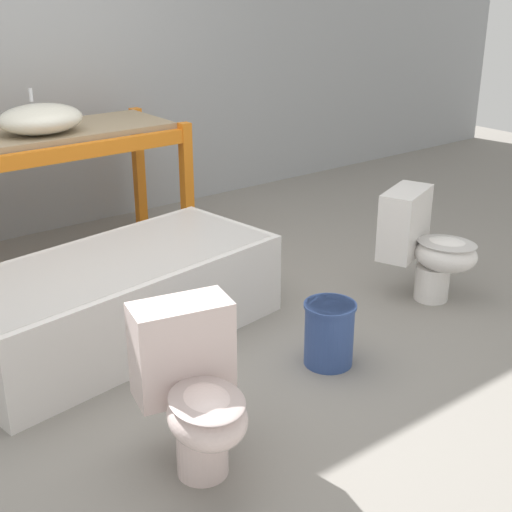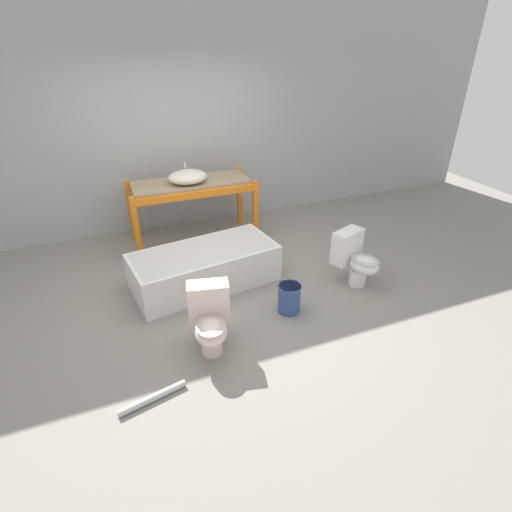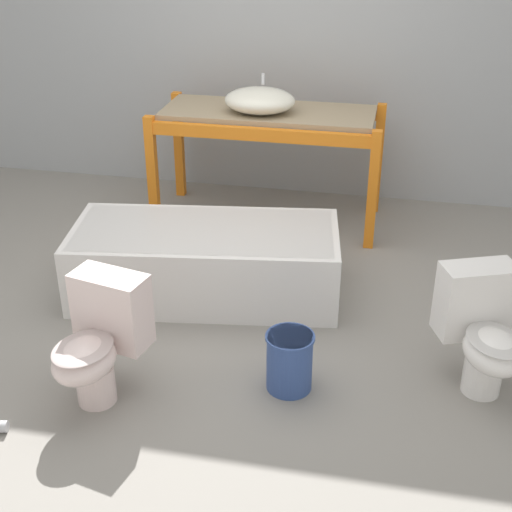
# 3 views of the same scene
# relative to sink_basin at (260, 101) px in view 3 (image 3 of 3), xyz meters

# --- Properties ---
(ground_plane) EXTENTS (12.00, 12.00, 0.00)m
(ground_plane) POSITION_rel_sink_basin_xyz_m (-0.00, -1.32, -0.97)
(ground_plane) COLOR gray
(shelving_rack) EXTENTS (1.71, 0.74, 0.88)m
(shelving_rack) POSITION_rel_sink_basin_xyz_m (0.05, 0.08, -0.23)
(shelving_rack) COLOR orange
(shelving_rack) RESTS_ON ground_plane
(sink_basin) EXTENTS (0.52, 0.42, 0.26)m
(sink_basin) POSITION_rel_sink_basin_xyz_m (0.00, 0.00, 0.00)
(sink_basin) COLOR silver
(sink_basin) RESTS_ON shelving_rack
(bathtub_main) EXTENTS (1.77, 0.99, 0.45)m
(bathtub_main) POSITION_rel_sink_basin_xyz_m (-0.13, -1.14, -0.71)
(bathtub_main) COLOR white
(bathtub_main) RESTS_ON ground_plane
(toilet_near) EXTENTS (0.45, 0.60, 0.64)m
(toilet_near) POSITION_rel_sink_basin_xyz_m (-0.38, -2.24, -0.63)
(toilet_near) COLOR silver
(toilet_near) RESTS_ON ground_plane
(toilet_far) EXTENTS (0.51, 0.62, 0.64)m
(toilet_far) POSITION_rel_sink_basin_xyz_m (1.53, -1.76, -0.63)
(toilet_far) COLOR white
(toilet_far) RESTS_ON ground_plane
(bucket_white) EXTENTS (0.26, 0.26, 0.32)m
(bucket_white) POSITION_rel_sink_basin_xyz_m (0.56, -2.00, -0.80)
(bucket_white) COLOR #334C8C
(bucket_white) RESTS_ON ground_plane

